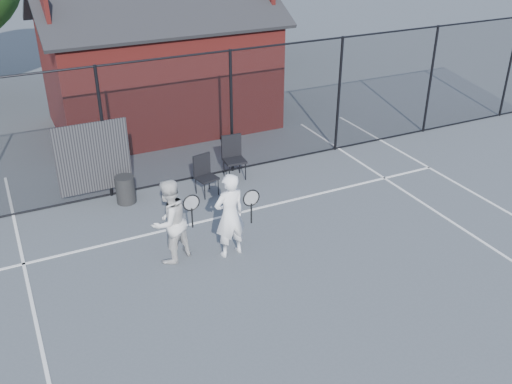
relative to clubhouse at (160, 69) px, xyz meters
name	(u,v)px	position (x,y,z in m)	size (l,w,h in m)	color
ground	(297,295)	(-0.50, -9.00, -1.61)	(80.00, 80.00, 0.00)	#495154
court_lines	(340,343)	(-0.50, -10.32, -1.60)	(11.02, 18.00, 0.01)	silver
fence	(179,124)	(-0.80, -4.00, -0.16)	(22.04, 3.00, 3.00)	black
clubhouse	(160,69)	(0.00, 0.00, 0.00)	(6.50, 4.36, 4.19)	maroon
player_front	(230,215)	(-1.01, -7.35, -0.76)	(0.77, 0.58, 1.68)	white
player_back	(170,221)	(-2.07, -7.03, -0.79)	(0.98, 0.89, 1.63)	silver
chair_left	(234,159)	(0.38, -4.40, -1.10)	(0.49, 0.51, 1.02)	black
chair_right	(207,176)	(-0.53, -4.90, -1.15)	(0.44, 0.46, 0.91)	black
waste_bin	(125,190)	(-2.28, -4.47, -1.29)	(0.43, 0.43, 0.62)	black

